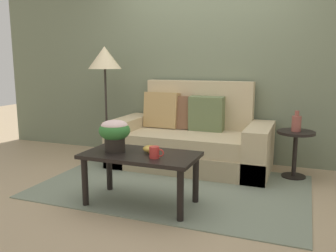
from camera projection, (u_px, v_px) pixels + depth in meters
ground_plane at (173, 186)px, 3.77m from camera, size 14.00×14.00×0.00m
wall_back at (208, 49)px, 4.67m from camera, size 6.40×0.12×2.88m
area_rug at (173, 186)px, 3.76m from camera, size 2.70×1.73×0.01m
couch at (191, 141)px, 4.45m from camera, size 1.91×0.91×1.04m
coffee_table at (141, 161)px, 3.23m from camera, size 1.02×0.54×0.48m
side_table at (295, 146)px, 3.98m from camera, size 0.41×0.41×0.53m
floor_lamp at (105, 64)px, 4.69m from camera, size 0.43×0.43×1.48m
potted_plant at (115, 132)px, 3.25m from camera, size 0.28×0.28×0.29m
coffee_mug at (155, 152)px, 3.05m from camera, size 0.13×0.09×0.10m
snack_bowl at (150, 149)px, 3.22m from camera, size 0.14×0.14×0.07m
table_vase at (296, 123)px, 3.93m from camera, size 0.10×0.10×0.23m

